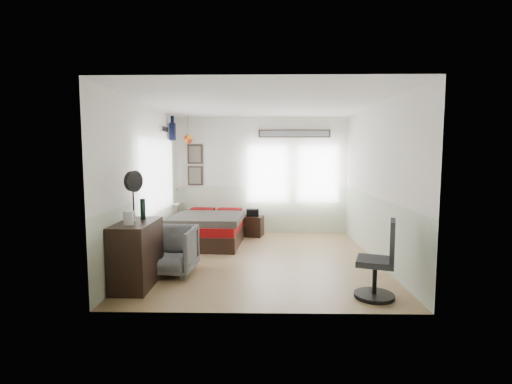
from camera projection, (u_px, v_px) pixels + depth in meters
The scene contains 12 objects.
ground_plane at pixel (261, 259), 6.54m from camera, with size 4.00×4.50×0.01m, color #95784D.
room_shell at pixel (257, 167), 6.56m from camera, with size 4.02×4.52×2.71m.
wall_decor at pixel (213, 143), 8.30m from camera, with size 3.55×1.32×1.44m.
bed at pixel (209, 228), 7.76m from camera, with size 1.47×1.98×0.61m.
dresser at pixel (137, 254), 5.19m from camera, with size 0.48×1.00×0.90m, color black.
armchair at pixel (169, 250), 5.70m from camera, with size 0.78×0.80×0.73m, color #606060.
nightstand at pixel (252, 226), 8.37m from camera, with size 0.46×0.36×0.46m, color black.
task_chair at pixel (380, 266), 4.71m from camera, with size 0.58×0.58×1.02m.
kettle at pixel (129, 218), 4.95m from camera, with size 0.16×0.14×0.18m.
bottle at pixel (143, 209), 5.36m from camera, with size 0.08×0.08×0.30m, color black.
stand_fan at pixel (134, 182), 5.03m from camera, with size 0.19×0.28×0.72m.
black_bag at pixel (252, 213), 8.34m from camera, with size 0.28×0.18×0.16m, color black.
Camera 1 is at (0.02, -6.39, 1.83)m, focal length 26.00 mm.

